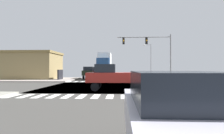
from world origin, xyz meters
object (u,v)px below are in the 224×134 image
box_truck_queued_1 (104,65)px  suv_middle_2 (109,71)px  traffic_signal_mast (150,46)px  bank_building (18,66)px  pickup_crossing_1 (107,72)px  sedan_leading_2 (110,72)px  street_lamp (150,57)px  pickup_trailing_2 (113,76)px  sedan_nearside_1 (178,115)px  suv_farside_1 (89,72)px

box_truck_queued_1 → suv_middle_2: (0.00, 12.75, -1.17)m
traffic_signal_mast → suv_middle_2: traffic_signal_mast is taller
bank_building → pickup_crossing_1: bank_building is taller
sedan_leading_2 → suv_middle_2: bearing=90.0°
street_lamp → pickup_crossing_1: bearing=-179.9°
sedan_leading_2 → pickup_crossing_1: bearing=90.0°
box_truck_queued_1 → pickup_trailing_2: (2.33, -17.00, -1.27)m
sedan_nearside_1 → suv_middle_2: size_ratio=0.93×
traffic_signal_mast → pickup_crossing_1: bearing=120.5°
street_lamp → sedan_leading_2: bearing=126.0°
sedan_leading_2 → sedan_nearside_1: bearing=94.6°
bank_building → sedan_leading_2: bank_building is taller
street_lamp → pickup_trailing_2: bearing=-106.5°
bank_building → pickup_trailing_2: 24.99m
box_truck_queued_1 → bank_building: bearing=0.9°
box_truck_queued_1 → sedan_leading_2: (0.00, 19.59, -1.45)m
sedan_nearside_1 → pickup_crossing_1: bearing=96.2°
sedan_nearside_1 → pickup_crossing_1: pickup_crossing_1 is taller
suv_middle_2 → sedan_nearside_1: bearing=95.3°
pickup_crossing_1 → suv_middle_2: pickup_crossing_1 is taller
suv_farside_1 → traffic_signal_mast: bearing=146.0°
sedan_nearside_1 → suv_farside_1: (-7.00, 31.42, 0.28)m
street_lamp → pickup_trailing_2: size_ratio=1.43×
street_lamp → box_truck_queued_1: size_ratio=1.01×
sedan_leading_2 → suv_middle_2: suv_middle_2 is taller
bank_building → street_lamp: bearing=15.3°
traffic_signal_mast → suv_farside_1: (-10.41, 7.03, -3.91)m
sedan_leading_2 → suv_farside_1: bearing=80.8°
bank_building → sedan_nearside_1: bearing=-56.1°
traffic_signal_mast → sedan_nearside_1: 24.98m
pickup_crossing_1 → box_truck_queued_1: box_truck_queued_1 is taller
traffic_signal_mast → box_truck_queued_1: size_ratio=1.12×
suv_farside_1 → pickup_trailing_2: pickup_trailing_2 is taller
suv_farside_1 → suv_middle_2: bearing=-104.5°
bank_building → sedan_nearside_1: (20.18, -30.02, -1.43)m
suv_farside_1 → pickup_crossing_1: size_ratio=0.90×
sedan_nearside_1 → street_lamp: bearing=81.8°
box_truck_queued_1 → pickup_crossing_1: bearing=-90.0°
traffic_signal_mast → box_truck_queued_1: traffic_signal_mast is taller
box_truck_queued_1 → sedan_leading_2: size_ratio=1.67×
street_lamp → sedan_nearside_1: (-5.34, -37.01, -3.30)m
bank_building → pickup_crossing_1: size_ratio=3.25×
pickup_crossing_1 → sedan_leading_2: pickup_crossing_1 is taller
box_truck_queued_1 → pickup_trailing_2: 17.21m
box_truck_queued_1 → street_lamp: bearing=-144.2°
pickup_crossing_1 → sedan_leading_2: bearing=-90.0°
traffic_signal_mast → bank_building: traffic_signal_mast is taller
sedan_nearside_1 → suv_farside_1: suv_farside_1 is taller
sedan_leading_2 → bank_building: bearing=50.8°
sedan_nearside_1 → suv_farside_1: bearing=102.6°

